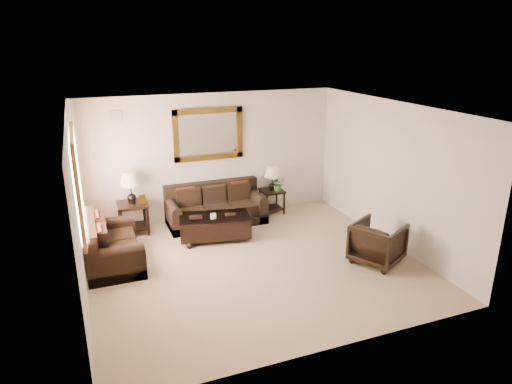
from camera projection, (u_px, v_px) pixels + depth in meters
name	position (u px, v px, depth m)	size (l,w,h in m)	color
room	(254.00, 191.00, 7.55)	(5.51, 5.01, 2.71)	gray
window	(78.00, 182.00, 7.35)	(0.07, 1.96, 1.66)	white
mirror	(208.00, 134.00, 9.55)	(1.50, 0.06, 1.10)	#4C350F
air_vent	(116.00, 115.00, 8.77)	(0.25, 0.02, 0.18)	#999999
sofa	(216.00, 209.00, 9.71)	(2.05, 0.88, 0.84)	black
loveseat	(110.00, 248.00, 7.88)	(0.92, 1.55, 0.87)	black
end_table_left	(131.00, 193.00, 9.02)	(0.59, 0.59, 1.29)	black
end_table_right	(272.00, 183.00, 10.16)	(0.49, 0.49, 1.07)	black
coffee_table	(215.00, 225.00, 8.92)	(1.49, 0.98, 0.58)	black
armchair	(378.00, 241.00, 7.94)	(0.79, 0.74, 0.81)	black
potted_plant	(278.00, 185.00, 10.13)	(0.29, 0.32, 0.25)	#23521C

